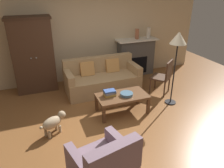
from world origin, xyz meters
name	(u,v)px	position (x,y,z in m)	size (l,w,h in m)	color
ground_plane	(116,123)	(0.00, 0.00, 0.00)	(9.60, 9.60, 0.00)	brown
back_wall	(83,31)	(0.00, 2.55, 1.40)	(7.20, 0.10, 2.80)	beige
fireplace	(136,57)	(1.55, 2.30, 0.57)	(1.26, 0.48, 1.12)	#4C4947
armoire	(33,55)	(-1.40, 2.22, 0.96)	(1.06, 0.57, 1.91)	#472D1E
couch	(102,79)	(0.21, 1.55, 0.32)	(1.93, 0.88, 0.86)	tan
coffee_table	(122,97)	(0.28, 0.36, 0.37)	(1.10, 0.60, 0.42)	brown
fruit_bowl	(127,94)	(0.36, 0.31, 0.45)	(0.28, 0.28, 0.06)	slate
book_stack	(110,93)	(0.02, 0.43, 0.48)	(0.25, 0.19, 0.13)	gold
mantel_vase_terracotta	(137,34)	(1.55, 2.28, 1.27)	(0.11, 0.11, 0.30)	#A86042
mantel_vase_cream	(148,33)	(1.93, 2.28, 1.27)	(0.12, 0.12, 0.31)	beige
armchair_near_left	(104,168)	(-0.71, -1.34, 0.32)	(0.92, 0.92, 0.88)	gray
side_chair_wooden	(164,75)	(1.62, 0.82, 0.51)	(0.62, 0.62, 0.90)	#472D1E
floor_lamp	(178,43)	(1.54, 0.33, 1.47)	(0.36, 0.36, 1.70)	black
dog	(53,122)	(-1.23, 0.11, 0.25)	(0.51, 0.39, 0.39)	tan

